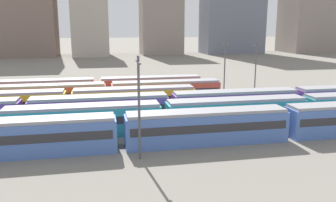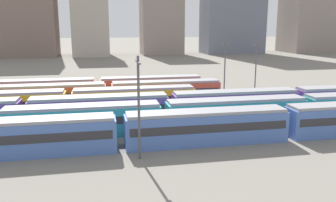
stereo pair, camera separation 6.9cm
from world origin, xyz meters
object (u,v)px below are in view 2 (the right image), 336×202
at_px(train_track_5, 41,90).
at_px(train_track_0, 120,131).
at_px(train_track_1, 163,116).
at_px(catenary_pole_2, 139,103).
at_px(train_track_2, 296,100).
at_px(catenary_pole_3, 256,64).
at_px(train_track_4, 48,96).
at_px(catenary_pole_1, 225,64).

bearing_deg(train_track_5, train_track_0, -65.52).
relative_size(train_track_1, train_track_5, 1.34).
bearing_deg(train_track_0, catenary_pole_2, -62.89).
distance_m(train_track_2, catenary_pole_3, 18.93).
xyz_separation_m(train_track_1, train_track_5, (-17.35, 20.80, -0.00)).
height_order(catenary_pole_2, catenary_pole_3, catenary_pole_2).
xyz_separation_m(train_track_0, train_track_1, (5.51, 5.20, 0.00)).
distance_m(train_track_0, train_track_5, 28.57).
relative_size(train_track_2, catenary_pole_3, 12.03).
bearing_deg(train_track_5, train_track_4, -71.30).
height_order(train_track_1, catenary_pole_3, catenary_pole_3).
distance_m(train_track_1, train_track_5, 27.08).
bearing_deg(train_track_2, catenary_pole_2, -151.12).
xyz_separation_m(train_track_0, catenary_pole_2, (1.64, -3.20, 3.68)).
distance_m(train_track_4, catenary_pole_1, 33.23).
bearing_deg(catenary_pole_2, train_track_2, 28.88).
relative_size(train_track_5, catenary_pole_2, 5.54).
bearing_deg(train_track_4, catenary_pole_2, -63.98).
relative_size(train_track_4, catenary_pole_3, 5.97).
xyz_separation_m(train_track_2, catenary_pole_2, (-24.66, -13.60, 3.68)).
bearing_deg(catenary_pole_3, catenary_pole_2, -129.85).
bearing_deg(train_track_0, train_track_4, 115.85).
xyz_separation_m(train_track_4, catenary_pole_1, (32.04, 8.07, 3.53)).
relative_size(train_track_4, catenary_pole_2, 5.54).
height_order(catenary_pole_1, catenary_pole_3, catenary_pole_1).
bearing_deg(catenary_pole_2, catenary_pole_1, 57.65).
distance_m(train_track_2, catenary_pole_1, 19.30).
bearing_deg(train_track_0, train_track_1, 43.36).
height_order(train_track_1, train_track_2, same).
distance_m(train_track_1, catenary_pole_3, 33.15).
xyz_separation_m(train_track_2, train_track_4, (-36.38, 10.40, -0.00)).
bearing_deg(train_track_1, catenary_pole_2, -114.71).
distance_m(train_track_0, train_track_4, 23.11).
bearing_deg(train_track_1, catenary_pole_3, 45.96).
xyz_separation_m(train_track_1, train_track_4, (-15.59, 15.60, -0.00)).
relative_size(train_track_5, catenary_pole_1, 5.71).
xyz_separation_m(train_track_0, train_track_5, (-11.84, 26.00, -0.00)).
height_order(train_track_2, catenary_pole_2, catenary_pole_2).
bearing_deg(catenary_pole_1, catenary_pole_3, 0.33).
height_order(train_track_2, catenary_pole_1, catenary_pole_1).
height_order(train_track_1, catenary_pole_1, catenary_pole_1).
distance_m(train_track_4, train_track_5, 5.49).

